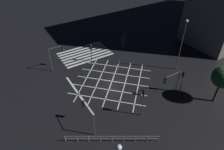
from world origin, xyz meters
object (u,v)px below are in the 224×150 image
at_px(traffic_light_sw_main, 124,34).
at_px(traffic_light_se_main, 57,53).
at_px(street_lamp_east, 183,39).
at_px(traffic_light_ne_cross, 87,111).
at_px(traffic_light_nw_cross, 183,78).
at_px(traffic_light_median_south, 91,50).
at_px(street_tree_near, 223,78).
at_px(traffic_light_nw_main, 171,80).
at_px(traffic_light_sw_cross, 122,37).
at_px(traffic_light_median_north, 143,97).

xyz_separation_m(traffic_light_sw_main, traffic_light_se_main, (13.15, -0.27, -0.04)).
bearing_deg(street_lamp_east, traffic_light_ne_cross, 9.47).
bearing_deg(traffic_light_nw_cross, traffic_light_median_south, 27.14).
distance_m(traffic_light_sw_main, street_tree_near, 18.83).
height_order(traffic_light_nw_main, street_tree_near, street_tree_near).
height_order(traffic_light_nw_cross, traffic_light_sw_main, traffic_light_sw_main).
distance_m(traffic_light_sw_main, traffic_light_sw_cross, 0.96).
height_order(traffic_light_nw_main, traffic_light_ne_cross, traffic_light_nw_main).
height_order(traffic_light_se_main, traffic_light_median_north, traffic_light_median_north).
relative_size(traffic_light_se_main, traffic_light_sw_cross, 1.28).
distance_m(traffic_light_median_south, traffic_light_nw_main, 14.71).
relative_size(traffic_light_sw_cross, street_tree_near, 0.59).
relative_size(traffic_light_se_main, street_lamp_east, 0.49).
bearing_deg(traffic_light_sw_cross, traffic_light_median_north, -25.83).
xyz_separation_m(traffic_light_sw_cross, street_tree_near, (-2.58, 19.16, 1.79)).
bearing_deg(traffic_light_sw_cross, traffic_light_se_main, -88.91).
bearing_deg(traffic_light_nw_cross, traffic_light_median_north, 94.04).
bearing_deg(street_lamp_east, traffic_light_nw_cross, 48.76).
height_order(traffic_light_median_south, traffic_light_median_north, traffic_light_median_north).
xyz_separation_m(traffic_light_se_main, street_tree_near, (-15.67, 18.91, 1.02)).
xyz_separation_m(traffic_light_sw_main, traffic_light_median_north, (7.70, 15.28, -0.05)).
height_order(traffic_light_median_south, traffic_light_sw_main, traffic_light_sw_main).
xyz_separation_m(traffic_light_nw_cross, street_lamp_east, (-3.90, -4.45, 3.04)).
distance_m(traffic_light_ne_cross, traffic_light_sw_cross, 19.91).
relative_size(street_lamp_east, street_tree_near, 1.55).
bearing_deg(traffic_light_ne_cross, traffic_light_median_south, -28.75).
distance_m(traffic_light_nw_cross, traffic_light_nw_main, 1.95).
bearing_deg(traffic_light_median_north, traffic_light_median_south, -1.19).
xyz_separation_m(traffic_light_sw_main, street_tree_near, (-2.53, 18.64, 0.98)).
distance_m(traffic_light_se_main, street_tree_near, 24.58).
bearing_deg(traffic_light_se_main, traffic_light_median_south, -8.60).
bearing_deg(traffic_light_sw_cross, traffic_light_nw_cross, -0.34).
bearing_deg(traffic_light_nw_cross, street_lamp_east, -41.24).
height_order(traffic_light_median_south, traffic_light_sw_cross, traffic_light_median_south).
relative_size(traffic_light_ne_cross, street_tree_near, 0.62).
distance_m(traffic_light_se_main, street_lamp_east, 20.10).
distance_m(traffic_light_sw_cross, traffic_light_median_north, 17.57).
relative_size(traffic_light_median_south, traffic_light_sw_main, 0.76).
bearing_deg(traffic_light_median_south, street_tree_near, 28.81).
height_order(street_lamp_east, street_tree_near, street_lamp_east).
relative_size(traffic_light_nw_main, traffic_light_median_north, 0.84).
relative_size(traffic_light_ne_cross, street_lamp_east, 0.40).
xyz_separation_m(traffic_light_median_south, traffic_light_nw_cross, (-7.25, 14.15, 0.24)).
bearing_deg(street_tree_near, traffic_light_sw_cross, -82.33).
bearing_deg(traffic_light_ne_cross, traffic_light_nw_main, -94.53).
bearing_deg(traffic_light_median_south, traffic_light_sw_main, 94.61).
bearing_deg(traffic_light_se_main, street_tree_near, -50.35).
bearing_deg(traffic_light_se_main, street_lamp_east, -32.00).
relative_size(traffic_light_median_north, street_lamp_east, 0.50).
bearing_deg(street_tree_near, traffic_light_nw_main, -43.60).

